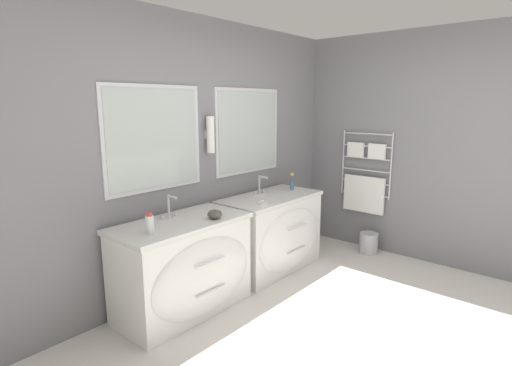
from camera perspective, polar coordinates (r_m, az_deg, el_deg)
The scene contains 12 objects.
ground_plane at distance 3.33m, azimuth 16.38°, elevation -21.89°, with size 16.00×16.00×0.00m, color silver.
wall_back at distance 3.95m, azimuth -8.10°, elevation 4.11°, with size 5.61×0.16×2.60m.
wall_right at distance 5.02m, azimuth 18.11°, elevation 4.98°, with size 0.13×3.78×2.60m.
vanity_left at distance 3.56m, azimuth -10.08°, elevation -11.73°, with size 1.18×0.66×0.82m.
vanity_right at distance 4.38m, azimuth 2.44°, elevation -7.09°, with size 1.18×0.66×0.82m.
faucet_left at distance 3.53m, azimuth -12.24°, elevation -3.34°, with size 0.17×0.13×0.20m.
faucet_right at distance 4.36m, azimuth 0.62°, elevation -0.31°, with size 0.17×0.13×0.20m.
toiletry_bottle at distance 3.14m, azimuth -14.95°, elevation -5.73°, with size 0.07×0.07×0.17m.
amenity_bowl at distance 3.47m, azimuth -5.91°, elevation -4.46°, with size 0.13×0.13×0.08m.
flower_vase at distance 4.59m, azimuth 5.14°, elevation 0.03°, with size 0.04×0.04×0.20m.
soap_dish at distance 3.93m, azimuth 0.92°, elevation -2.83°, with size 0.09×0.06×0.04m.
waste_bin at distance 5.10m, azimuth 15.80°, elevation -8.19°, with size 0.22×0.22×0.25m.
Camera 1 is at (-2.59, -1.07, 1.80)m, focal length 28.00 mm.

